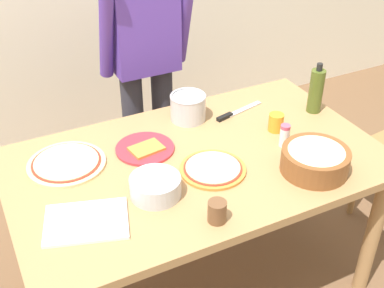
{
  "coord_description": "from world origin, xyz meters",
  "views": [
    {
      "loc": [
        -0.81,
        -1.57,
        2.01
      ],
      "look_at": [
        0.0,
        0.05,
        0.81
      ],
      "focal_mm": 47.22,
      "sensor_mm": 36.0,
      "label": 1
    }
  ],
  "objects_px": {
    "popcorn_bowl": "(315,158)",
    "olive_oil_bottle": "(316,91)",
    "steel_pot": "(188,107)",
    "pizza_raw_on_board": "(66,163)",
    "pizza_cooked_on_tray": "(213,169)",
    "person_cook": "(145,54)",
    "dining_table": "(197,176)",
    "cutting_board_white": "(86,222)",
    "cup_orange": "(276,122)",
    "cup_small_brown": "(217,212)",
    "mixing_bowl_steel": "(155,187)",
    "plate_with_slice": "(145,149)",
    "salt_shaker": "(285,136)",
    "chef_knife": "(234,113)"
  },
  "relations": [
    {
      "from": "popcorn_bowl",
      "to": "olive_oil_bottle",
      "type": "height_order",
      "value": "olive_oil_bottle"
    },
    {
      "from": "popcorn_bowl",
      "to": "steel_pot",
      "type": "distance_m",
      "value": 0.67
    },
    {
      "from": "pizza_raw_on_board",
      "to": "olive_oil_bottle",
      "type": "relative_size",
      "value": 1.29
    },
    {
      "from": "pizza_cooked_on_tray",
      "to": "popcorn_bowl",
      "type": "distance_m",
      "value": 0.42
    },
    {
      "from": "person_cook",
      "to": "pizza_cooked_on_tray",
      "type": "height_order",
      "value": "person_cook"
    },
    {
      "from": "dining_table",
      "to": "steel_pot",
      "type": "height_order",
      "value": "steel_pot"
    },
    {
      "from": "cutting_board_white",
      "to": "steel_pot",
      "type": "bearing_deg",
      "value": 37.29
    },
    {
      "from": "pizza_cooked_on_tray",
      "to": "olive_oil_bottle",
      "type": "xyz_separation_m",
      "value": [
        0.68,
        0.22,
        0.1
      ]
    },
    {
      "from": "dining_table",
      "to": "cutting_board_white",
      "type": "xyz_separation_m",
      "value": [
        -0.54,
        -0.18,
        0.1
      ]
    },
    {
      "from": "cup_orange",
      "to": "cutting_board_white",
      "type": "relative_size",
      "value": 0.28
    },
    {
      "from": "popcorn_bowl",
      "to": "steel_pot",
      "type": "xyz_separation_m",
      "value": [
        -0.28,
        0.61,
        0.0
      ]
    },
    {
      "from": "pizza_raw_on_board",
      "to": "olive_oil_bottle",
      "type": "bearing_deg",
      "value": -4.47
    },
    {
      "from": "popcorn_bowl",
      "to": "cup_orange",
      "type": "xyz_separation_m",
      "value": [
        0.04,
        0.33,
        -0.02
      ]
    },
    {
      "from": "pizza_cooked_on_tray",
      "to": "popcorn_bowl",
      "type": "height_order",
      "value": "popcorn_bowl"
    },
    {
      "from": "pizza_cooked_on_tray",
      "to": "popcorn_bowl",
      "type": "bearing_deg",
      "value": -26.3
    },
    {
      "from": "cup_small_brown",
      "to": "dining_table",
      "type": "bearing_deg",
      "value": 73.6
    },
    {
      "from": "popcorn_bowl",
      "to": "cutting_board_white",
      "type": "xyz_separation_m",
      "value": [
        -0.94,
        0.11,
        -0.06
      ]
    },
    {
      "from": "pizza_cooked_on_tray",
      "to": "cup_small_brown",
      "type": "bearing_deg",
      "value": -115.73
    },
    {
      "from": "mixing_bowl_steel",
      "to": "olive_oil_bottle",
      "type": "relative_size",
      "value": 0.78
    },
    {
      "from": "cup_small_brown",
      "to": "cutting_board_white",
      "type": "distance_m",
      "value": 0.48
    },
    {
      "from": "pizza_raw_on_board",
      "to": "plate_with_slice",
      "type": "relative_size",
      "value": 1.27
    },
    {
      "from": "pizza_cooked_on_tray",
      "to": "olive_oil_bottle",
      "type": "bearing_deg",
      "value": 17.53
    },
    {
      "from": "plate_with_slice",
      "to": "salt_shaker",
      "type": "xyz_separation_m",
      "value": [
        0.57,
        -0.24,
        0.04
      ]
    },
    {
      "from": "olive_oil_bottle",
      "to": "salt_shaker",
      "type": "xyz_separation_m",
      "value": [
        -0.31,
        -0.19,
        -0.06
      ]
    },
    {
      "from": "popcorn_bowl",
      "to": "steel_pot",
      "type": "bearing_deg",
      "value": 114.77
    },
    {
      "from": "pizza_raw_on_board",
      "to": "salt_shaker",
      "type": "relative_size",
      "value": 3.11
    },
    {
      "from": "steel_pot",
      "to": "chef_knife",
      "type": "bearing_deg",
      "value": -15.74
    },
    {
      "from": "steel_pot",
      "to": "chef_knife",
      "type": "distance_m",
      "value": 0.24
    },
    {
      "from": "mixing_bowl_steel",
      "to": "salt_shaker",
      "type": "distance_m",
      "value": 0.65
    },
    {
      "from": "cutting_board_white",
      "to": "salt_shaker",
      "type": "bearing_deg",
      "value": 6.09
    },
    {
      "from": "steel_pot",
      "to": "salt_shaker",
      "type": "xyz_separation_m",
      "value": [
        0.28,
        -0.4,
        -0.01
      ]
    },
    {
      "from": "cup_orange",
      "to": "olive_oil_bottle",
      "type": "bearing_deg",
      "value": 13.95
    },
    {
      "from": "cup_orange",
      "to": "cup_small_brown",
      "type": "bearing_deg",
      "value": -142.15
    },
    {
      "from": "popcorn_bowl",
      "to": "olive_oil_bottle",
      "type": "relative_size",
      "value": 1.09
    },
    {
      "from": "person_cook",
      "to": "cutting_board_white",
      "type": "height_order",
      "value": "person_cook"
    },
    {
      "from": "pizza_cooked_on_tray",
      "to": "mixing_bowl_steel",
      "type": "distance_m",
      "value": 0.28
    },
    {
      "from": "olive_oil_bottle",
      "to": "plate_with_slice",
      "type": "bearing_deg",
      "value": 176.74
    },
    {
      "from": "popcorn_bowl",
      "to": "chef_knife",
      "type": "relative_size",
      "value": 0.97
    },
    {
      "from": "chef_knife",
      "to": "plate_with_slice",
      "type": "bearing_deg",
      "value": -169.34
    },
    {
      "from": "dining_table",
      "to": "cup_orange",
      "type": "xyz_separation_m",
      "value": [
        0.43,
        0.05,
        0.13
      ]
    },
    {
      "from": "salt_shaker",
      "to": "cup_orange",
      "type": "bearing_deg",
      "value": 71.98
    },
    {
      "from": "dining_table",
      "to": "person_cook",
      "type": "bearing_deg",
      "value": 84.34
    },
    {
      "from": "cup_small_brown",
      "to": "steel_pot",
      "type": "bearing_deg",
      "value": 72.09
    },
    {
      "from": "dining_table",
      "to": "cup_orange",
      "type": "bearing_deg",
      "value": 6.36
    },
    {
      "from": "olive_oil_bottle",
      "to": "person_cook",
      "type": "bearing_deg",
      "value": 134.62
    },
    {
      "from": "person_cook",
      "to": "cup_orange",
      "type": "height_order",
      "value": "person_cook"
    },
    {
      "from": "plate_with_slice",
      "to": "salt_shaker",
      "type": "bearing_deg",
      "value": -23.13
    },
    {
      "from": "person_cook",
      "to": "chef_knife",
      "type": "distance_m",
      "value": 0.59
    },
    {
      "from": "olive_oil_bottle",
      "to": "dining_table",
      "type": "bearing_deg",
      "value": -170.67
    },
    {
      "from": "mixing_bowl_steel",
      "to": "pizza_cooked_on_tray",
      "type": "bearing_deg",
      "value": 8.05
    }
  ]
}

